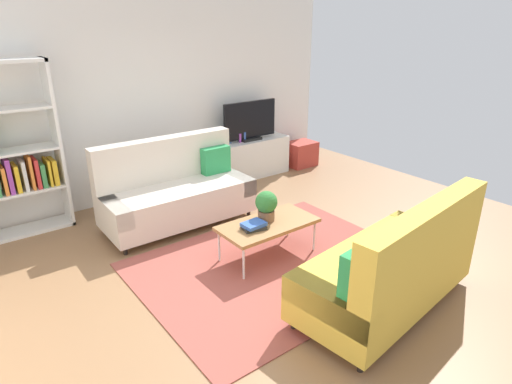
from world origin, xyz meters
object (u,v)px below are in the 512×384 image
at_px(vase_0, 218,141).
at_px(storage_trunk, 301,154).
at_px(couch_green, 392,267).
at_px(bookshelf, 9,158).
at_px(tv, 250,121).
at_px(bottle_0, 240,138).
at_px(tv_console, 249,158).
at_px(coffee_table, 268,225).
at_px(couch_beige, 176,191).
at_px(bottle_1, 245,137).
at_px(potted_plant, 266,205).
at_px(vase_1, 228,139).
at_px(table_book_0, 254,227).

bearing_deg(vase_0, storage_trunk, -5.10).
bearing_deg(couch_green, bookshelf, 115.47).
bearing_deg(tv, bottle_0, -174.73).
height_order(couch_green, tv, tv).
height_order(tv_console, bottle_0, bottle_0).
relative_size(storage_trunk, vase_0, 3.92).
height_order(couch_green, coffee_table, couch_green).
bearing_deg(tv, couch_beige, -154.65).
bearing_deg(bottle_1, couch_green, -105.67).
xyz_separation_m(coffee_table, tv_console, (1.45, 2.31, -0.07)).
xyz_separation_m(couch_beige, potted_plant, (0.41, -1.36, 0.17)).
bearing_deg(coffee_table, couch_beige, 105.21).
distance_m(coffee_table, tv, 2.77).
distance_m(couch_green, coffee_table, 1.45).
bearing_deg(vase_1, couch_green, -101.48).
relative_size(bookshelf, table_book_0, 8.75).
bearing_deg(tv_console, couch_green, -107.25).
bearing_deg(bottle_1, tv, 9.22).
distance_m(tv_console, potted_plant, 2.68).
bearing_deg(couch_green, tv_console, 66.01).
height_order(tv_console, bookshelf, bookshelf).
bearing_deg(coffee_table, vase_0, 69.69).
relative_size(couch_beige, table_book_0, 7.95).
relative_size(bookshelf, potted_plant, 6.07).
distance_m(storage_trunk, bottle_1, 1.32).
relative_size(tv_console, tv, 1.40).
relative_size(potted_plant, vase_1, 2.57).
bearing_deg(couch_green, vase_0, 74.55).
bearing_deg(bottle_0, tv_console, 10.46).
bearing_deg(couch_green, storage_trunk, 51.38).
relative_size(coffee_table, potted_plant, 3.18).
xyz_separation_m(couch_beige, tv, (1.84, 0.87, 0.51)).
distance_m(coffee_table, potted_plant, 0.22).
distance_m(vase_0, bottle_1, 0.47).
distance_m(potted_plant, vase_1, 2.53).
bearing_deg(table_book_0, bottle_0, 57.66).
relative_size(bookshelf, vase_0, 15.81).
bearing_deg(coffee_table, potted_plant, 69.86).
bearing_deg(vase_1, bottle_1, -18.57).
bearing_deg(bookshelf, vase_0, 0.58).
distance_m(couch_beige, tv_console, 2.05).
bearing_deg(tv, table_book_0, -125.80).
xyz_separation_m(tv, vase_0, (-0.58, 0.07, -0.25)).
bearing_deg(table_book_0, potted_plant, 19.19).
relative_size(storage_trunk, potted_plant, 1.50).
distance_m(bookshelf, bottle_0, 3.32).
xyz_separation_m(couch_beige, storage_trunk, (2.94, 0.79, -0.22)).
bearing_deg(table_book_0, tv_console, 54.43).
height_order(potted_plant, vase_1, vase_1).
bearing_deg(couch_green, potted_plant, 93.70).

